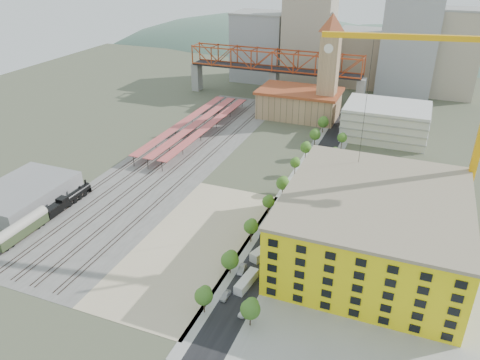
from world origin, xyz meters
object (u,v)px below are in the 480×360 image
at_px(site_trailer_c, 282,221).
at_px(locomotive, 70,199).
at_px(coach, 22,228).
at_px(site_trailer_a, 246,282).
at_px(construction_building, 373,227).
at_px(tower_crane, 473,99).
at_px(car_0, 225,296).
at_px(site_trailer_d, 295,198).
at_px(clock_tower, 329,59).
at_px(site_trailer_b, 264,251).

bearing_deg(site_trailer_c, locomotive, 172.30).
relative_size(coach, site_trailer_a, 2.01).
distance_m(construction_building, tower_crane, 41.24).
distance_m(tower_crane, car_0, 79.52).
distance_m(site_trailer_a, car_0, 6.68).
height_order(coach, site_trailer_d, coach).
bearing_deg(coach, clock_tower, 65.36).
xyz_separation_m(clock_tower, construction_building, (34.00, -99.99, -19.29)).
bearing_deg(site_trailer_b, car_0, -79.96).
height_order(site_trailer_b, site_trailer_c, site_trailer_b).
bearing_deg(site_trailer_b, tower_crane, 54.69).
bearing_deg(tower_crane, site_trailer_c, -160.22).
distance_m(locomotive, coach, 19.83).
relative_size(tower_crane, site_trailer_a, 7.11).
relative_size(clock_tower, site_trailer_d, 5.45).
bearing_deg(site_trailer_c, car_0, -113.89).
height_order(locomotive, car_0, locomotive).
relative_size(clock_tower, construction_building, 1.03).
xyz_separation_m(site_trailer_c, car_0, (-3.00, -35.40, -0.62)).
relative_size(locomotive, coach, 1.20).
bearing_deg(clock_tower, coach, -114.64).
xyz_separation_m(construction_building, coach, (-92.00, -26.48, -6.46)).
xyz_separation_m(site_trailer_b, site_trailer_d, (0.00, 30.64, -0.00)).
relative_size(coach, car_0, 4.48).
bearing_deg(car_0, tower_crane, 48.10).
bearing_deg(construction_building, site_trailer_b, -159.93).
bearing_deg(construction_building, car_0, -135.17).
bearing_deg(coach, site_trailer_c, 26.60).
distance_m(coach, site_trailer_d, 81.40).
distance_m(coach, site_trailer_b, 68.17).
height_order(site_trailer_d, car_0, site_trailer_d).
height_order(clock_tower, site_trailer_c, clock_tower).
bearing_deg(site_trailer_d, car_0, -83.14).
relative_size(clock_tower, site_trailer_c, 5.51).
relative_size(construction_building, site_trailer_b, 5.29).
xyz_separation_m(clock_tower, site_trailer_a, (8.00, -122.88, -27.49)).
distance_m(construction_building, site_trailer_d, 34.48).
bearing_deg(site_trailer_d, clock_tower, 106.09).
relative_size(locomotive, site_trailer_c, 2.25).
bearing_deg(car_0, coach, 178.65).
bearing_deg(site_trailer_d, tower_crane, 12.09).
distance_m(locomotive, site_trailer_a, 67.97).
relative_size(tower_crane, site_trailer_d, 6.57).
height_order(coach, car_0, coach).
distance_m(construction_building, locomotive, 92.54).
distance_m(construction_building, car_0, 41.81).
bearing_deg(tower_crane, coach, -156.06).
relative_size(clock_tower, locomotive, 2.45).
height_order(site_trailer_a, site_trailer_b, site_trailer_b).
xyz_separation_m(coach, site_trailer_b, (66.00, 16.98, -1.64)).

